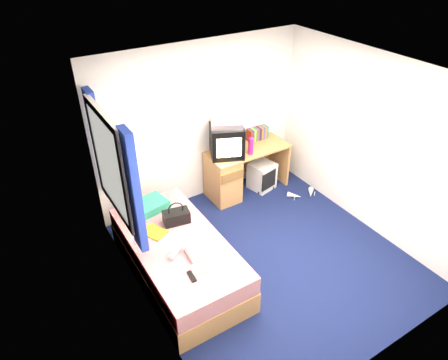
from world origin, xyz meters
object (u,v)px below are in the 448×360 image
vcr (227,123)px  crt_tv (227,141)px  remote_control (192,276)px  water_bottle (175,252)px  storage_cube (262,176)px  handbag (176,216)px  bed (179,257)px  desk (232,172)px  pink_water_bottle (251,147)px  picture_frame (267,132)px  colour_swatch_fan (202,271)px  aerosol_can (239,144)px  pillow (147,207)px  magazine (154,232)px  towel (200,249)px  white_heels (303,194)px

vcr → crt_tv: bearing=-85.4°
remote_control → water_bottle: bearing=94.7°
storage_cube → remote_control: size_ratio=2.78×
handbag → remote_control: 0.94m
bed → desk: size_ratio=1.54×
water_bottle → pink_water_bottle: bearing=31.9°
picture_frame → remote_control: picture_frame is taller
colour_swatch_fan → remote_control: remote_control is taller
handbag → remote_control: size_ratio=2.16×
pink_water_bottle → aerosol_can: pink_water_bottle is taller
picture_frame → water_bottle: (-2.37, -1.48, -0.24)m
bed → pillow: bearing=95.4°
water_bottle → picture_frame: bearing=31.9°
vcr → remote_control: vcr is taller
desk → magazine: (-1.63, -0.82, 0.14)m
desk → handbag: bearing=-149.2°
magazine → aerosol_can: bearing=26.4°
towel → remote_control: bearing=-132.5°
picture_frame → pink_water_bottle: size_ratio=0.58×
picture_frame → white_heels: size_ratio=0.29×
crt_tv → white_heels: size_ratio=1.25×
crt_tv → vcr: vcr is taller
crt_tv → aerosol_can: (0.25, 0.06, -0.15)m
remote_control → pink_water_bottle: bearing=44.9°
picture_frame → magazine: picture_frame is taller
crt_tv → remote_control: bearing=-107.9°
crt_tv → colour_swatch_fan: size_ratio=2.75×
desk → crt_tv: size_ratio=2.15×
remote_control → magazine: bearing=98.0°
crt_tv → aerosol_can: bearing=37.4°
picture_frame → remote_control: bearing=-121.9°
vcr → bed: bearing=-113.1°
water_bottle → colour_swatch_fan: bearing=-72.0°
crt_tv → magazine: crt_tv is taller
desk → remote_control: size_ratio=8.12×
water_bottle → handbag: bearing=62.0°
crt_tv → remote_control: crt_tv is taller
picture_frame → colour_swatch_fan: (-2.25, -1.87, -0.27)m
desk → storage_cube: bearing=-10.1°
pillow → aerosol_can: size_ratio=2.90×
handbag → storage_cube: bearing=30.9°
water_bottle → white_heels: (2.51, 0.64, -0.54)m
vcr → pink_water_bottle: 0.53m
bed → water_bottle: size_ratio=10.00×
pillow → colour_swatch_fan: size_ratio=2.33×
magazine → remote_control: remote_control is taller
desk → pink_water_bottle: size_ratio=5.35×
pillow → colour_swatch_fan: pillow is taller
crt_tv → towel: size_ratio=2.10×
bed → colour_swatch_fan: bearing=-89.4°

